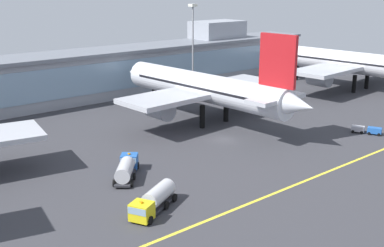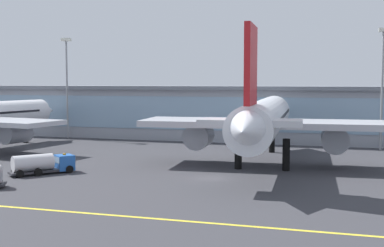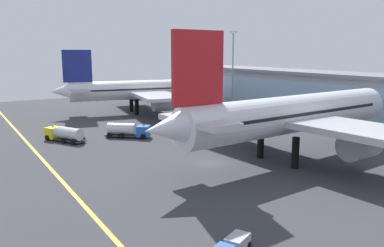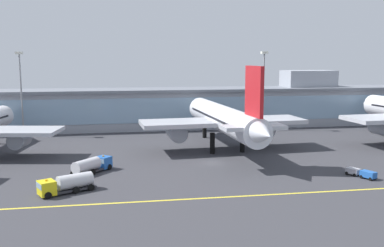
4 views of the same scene
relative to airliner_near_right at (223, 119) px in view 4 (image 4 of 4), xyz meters
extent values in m
plane|color=#38383D|center=(-5.27, -12.00, -7.29)|extent=(198.41, 198.41, 0.00)
cube|color=yellow|center=(-5.27, -34.00, -7.29)|extent=(158.72, 0.50, 0.01)
cube|color=#9399A3|center=(-5.27, 34.72, -1.62)|extent=(141.72, 12.00, 11.35)
cube|color=#84A3BC|center=(-5.27, 28.67, -1.05)|extent=(136.05, 0.20, 7.27)
cube|color=slate|center=(-5.27, 34.72, 4.46)|extent=(144.72, 14.00, 0.80)
cube|color=#9399A3|center=(37.24, 36.72, 7.06)|extent=(16.00, 10.00, 6.00)
cone|color=silver|center=(-53.19, 23.21, -0.73)|extent=(5.72, 5.51, 4.99)
cube|color=#84A3BC|center=(-53.74, 20.03, 0.19)|extent=(4.51, 4.29, 1.58)
cylinder|color=#999EA8|center=(-45.35, 0.79, -3.46)|extent=(4.54, 5.92, 3.68)
cylinder|color=black|center=(-3.34, -3.38, -4.91)|extent=(1.10, 1.10, 4.75)
cylinder|color=black|center=(3.77, -2.90, -4.91)|extent=(1.10, 1.10, 4.75)
cylinder|color=black|center=(-1.13, 16.58, -4.91)|extent=(1.10, 1.10, 4.75)
cylinder|color=silver|center=(-0.02, 0.29, 0.14)|extent=(8.86, 43.28, 5.94)
cone|color=silver|center=(-1.61, 23.51, 0.14)|extent=(6.00, 5.72, 5.65)
cone|color=silver|center=(1.59, -23.22, 0.58)|extent=(5.48, 6.87, 5.05)
cube|color=#84A3BC|center=(-1.37, 20.01, 1.18)|extent=(4.73, 4.45, 1.78)
cube|color=black|center=(-0.02, 0.29, 0.58)|extent=(8.45, 36.42, 0.48)
cube|color=#B7BAC1|center=(-0.02, 0.29, -0.61)|extent=(38.78, 12.89, 0.95)
cylinder|color=#999EA8|center=(-10.79, 1.11, -2.95)|extent=(4.53, 5.86, 4.16)
cylinder|color=#999EA8|center=(10.54, 2.56, -2.95)|extent=(4.53, 5.86, 4.16)
cube|color=red|center=(1.27, -18.57, 7.86)|extent=(1.24, 7.77, 9.51)
cube|color=#B7BAC1|center=(1.27, -18.57, 1.03)|extent=(12.51, 5.55, 0.76)
cylinder|color=black|center=(51.93, 16.73, -4.90)|extent=(1.10, 1.10, 4.78)
cone|color=silver|center=(51.38, 23.98, 0.17)|extent=(6.06, 5.79, 5.67)
cube|color=#84A3BC|center=(51.65, 20.37, 1.22)|extent=(4.78, 4.51, 1.79)
cylinder|color=#999EA8|center=(40.59, 0.13, -2.93)|extent=(4.62, 6.23, 4.18)
cylinder|color=black|center=(-34.90, -30.32, -6.74)|extent=(1.12, 0.77, 1.10)
cylinder|color=black|center=(-36.09, -28.00, -6.74)|extent=(1.12, 0.77, 1.10)
cylinder|color=black|center=(-30.90, -28.27, -6.74)|extent=(1.12, 0.77, 1.10)
cylinder|color=black|center=(-32.08, -25.95, -6.74)|extent=(1.12, 0.77, 1.10)
cylinder|color=black|center=(-28.65, -27.12, -6.74)|extent=(1.12, 0.77, 1.10)
cylinder|color=black|center=(-29.84, -24.80, -6.74)|extent=(1.12, 0.77, 1.10)
cube|color=#2D2D33|center=(-31.65, -27.19, -6.84)|extent=(7.80, 5.53, 0.30)
cube|color=yellow|center=(-35.25, -29.04, -5.89)|extent=(3.27, 3.38, 2.20)
cube|color=#84A3BC|center=(-35.25, -29.04, -5.41)|extent=(3.30, 3.33, 0.88)
cylinder|color=silver|center=(-31.17, -26.94, -5.54)|extent=(6.01, 4.59, 2.30)
cube|color=orange|center=(-35.25, -29.04, -4.67)|extent=(0.30, 0.40, 0.20)
cylinder|color=black|center=(20.72, -28.79, -6.99)|extent=(0.43, 0.63, 0.60)
cylinder|color=black|center=(19.36, -29.42, -6.99)|extent=(0.43, 0.63, 0.60)
cylinder|color=black|center=(19.96, -27.14, -6.99)|extent=(0.43, 0.63, 0.60)
cylinder|color=black|center=(18.60, -27.77, -6.99)|extent=(0.43, 0.63, 0.60)
cube|color=#235BB2|center=(19.66, -28.28, -6.44)|extent=(2.45, 2.99, 1.10)
cylinder|color=black|center=(19.39, -25.91, -6.99)|extent=(0.41, 0.62, 0.60)
cylinder|color=black|center=(18.03, -26.54, -6.99)|extent=(0.41, 0.62, 0.60)
cylinder|color=black|center=(18.69, -24.39, -6.99)|extent=(0.41, 0.62, 0.60)
cylinder|color=black|center=(17.33, -25.01, -6.99)|extent=(0.41, 0.62, 0.60)
cube|color=#A8A8B2|center=(18.36, -25.46, -6.49)|extent=(2.37, 2.81, 1.00)
cube|color=#2D2D33|center=(18.99, -26.83, -6.84)|extent=(0.34, 0.59, 0.08)
cylinder|color=black|center=(-27.91, -12.26, -6.74)|extent=(0.94, 1.03, 1.10)
cylinder|color=black|center=(-25.93, -13.94, -6.74)|extent=(0.94, 1.03, 1.10)
cylinder|color=black|center=(-30.82, -15.69, -6.74)|extent=(0.94, 1.03, 1.10)
cylinder|color=black|center=(-28.84, -17.37, -6.74)|extent=(0.94, 1.03, 1.10)
cylinder|color=black|center=(-32.46, -17.61, -6.74)|extent=(0.94, 1.03, 1.10)
cylinder|color=black|center=(-30.47, -19.29, -6.74)|extent=(0.94, 1.03, 1.10)
cube|color=#2D2D33|center=(-29.72, -16.39, -6.84)|extent=(6.68, 7.28, 0.30)
cube|color=#235BB2|center=(-27.10, -13.30, -5.89)|extent=(3.50, 3.47, 2.20)
cube|color=#84A3BC|center=(-27.10, -13.30, -5.41)|extent=(3.48, 3.47, 0.88)
cylinder|color=silver|center=(-30.07, -16.80, -5.54)|extent=(5.36, 5.74, 2.30)
cube|color=orange|center=(-27.10, -13.30, -4.67)|extent=(0.30, 0.40, 0.20)
cylinder|color=gray|center=(18.42, 25.94, 3.99)|extent=(0.44, 0.44, 22.56)
cube|color=silver|center=(18.42, 25.94, 15.62)|extent=(1.80, 1.80, 0.70)
cylinder|color=gray|center=(-49.84, 26.86, 3.88)|extent=(0.44, 0.44, 22.35)
cube|color=silver|center=(-49.84, 26.86, 15.41)|extent=(1.80, 1.80, 0.70)
camera|label=1|loc=(-64.29, -73.99, 20.98)|focal=44.52mm
camera|label=2|loc=(12.68, -80.46, 5.94)|focal=49.08mm
camera|label=3|loc=(43.23, -45.76, 10.03)|focal=36.47mm
camera|label=4|loc=(-23.97, -97.19, 14.04)|focal=40.75mm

